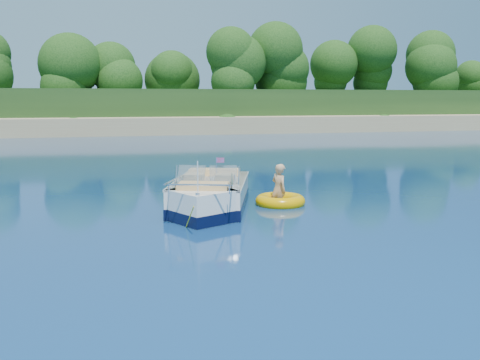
# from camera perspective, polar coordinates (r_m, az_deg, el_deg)

# --- Properties ---
(ground) EXTENTS (160.00, 160.00, 0.00)m
(ground) POSITION_cam_1_polar(r_m,az_deg,el_deg) (12.73, 5.71, -5.44)
(ground) COLOR #091E45
(ground) RESTS_ON ground
(shoreline) EXTENTS (170.00, 59.00, 6.00)m
(shoreline) POSITION_cam_1_polar(r_m,az_deg,el_deg) (75.50, -11.27, 6.87)
(shoreline) COLOR tan
(shoreline) RESTS_ON ground
(treeline) EXTENTS (150.00, 7.12, 8.19)m
(treeline) POSITION_cam_1_polar(r_m,az_deg,el_deg) (52.83, -9.92, 11.18)
(treeline) COLOR black
(treeline) RESTS_ON ground
(motorboat) EXTENTS (3.04, 5.36, 1.85)m
(motorboat) POSITION_cam_1_polar(r_m,az_deg,el_deg) (14.96, -3.31, -1.88)
(motorboat) COLOR white
(motorboat) RESTS_ON ground
(tow_tube) EXTENTS (1.75, 1.75, 0.39)m
(tow_tube) POSITION_cam_1_polar(r_m,az_deg,el_deg) (15.82, 4.31, -2.26)
(tow_tube) COLOR #E29F00
(tow_tube) RESTS_ON ground
(boy) EXTENTS (0.67, 0.93, 1.67)m
(boy) POSITION_cam_1_polar(r_m,az_deg,el_deg) (15.84, 4.05, -2.62)
(boy) COLOR tan
(boy) RESTS_ON ground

